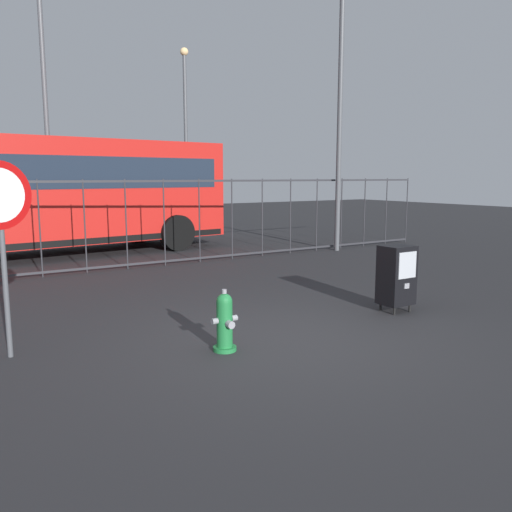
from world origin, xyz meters
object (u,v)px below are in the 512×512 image
Objects in this scene: fire_hydrant at (225,322)px; bus_near at (22,190)px; newspaper_box_primary at (397,275)px; street_light_near_left at (340,91)px; street_light_far_right at (186,125)px; street_light_far_left at (45,96)px; stop_sign at (1,218)px.

fire_hydrant is 0.07× the size of bus_near.
street_light_near_left is (3.69, 5.58, 3.76)m from newspaper_box_primary.
fire_hydrant is at bearing -139.61° from street_light_near_left.
street_light_far_right reaches higher than newspaper_box_primary.
bus_near is 1.53× the size of street_light_far_right.
newspaper_box_primary is at bearing -123.48° from street_light_near_left.
fire_hydrant is at bearing -92.00° from street_light_far_left.
street_light_near_left is 8.67m from street_light_far_left.
stop_sign is at bearing -122.56° from street_light_far_right.
street_light_far_right is at bearing 57.44° from stop_sign.
street_light_far_left is 1.10× the size of street_light_far_right.
street_light_near_left reaches higher than stop_sign.
bus_near is at bearing 113.71° from newspaper_box_primary.
stop_sign is 10.48m from street_light_near_left.
bus_near is at bearing 94.92° from fire_hydrant.
street_light_far_right is (3.00, 13.91, 3.49)m from newspaper_box_primary.
fire_hydrant is 3.12m from newspaper_box_primary.
street_light_far_left is (2.59, 10.52, 2.81)m from stop_sign.
street_light_far_right is (6.88, 5.08, 2.35)m from bus_near.
street_light_far_left is 6.22m from street_light_far_right.
bus_near is at bearing 156.77° from street_light_near_left.
newspaper_box_primary is 0.14× the size of street_light_near_left.
street_light_far_right is at bearing 23.40° from street_light_far_left.
street_light_far_left is at bearing 60.04° from bus_near.
fire_hydrant is at bearing -27.16° from stop_sign.
bus_near is 1.39× the size of street_light_far_left.
bus_near is 8.65m from street_light_near_left.
street_light_near_left is at bearing 27.41° from stop_sign.
stop_sign is 8.03m from bus_near.
newspaper_box_primary is 0.13× the size of street_light_far_left.
street_light_near_left reaches higher than newspaper_box_primary.
street_light_near_left is (6.79, 5.78, 3.98)m from fire_hydrant.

